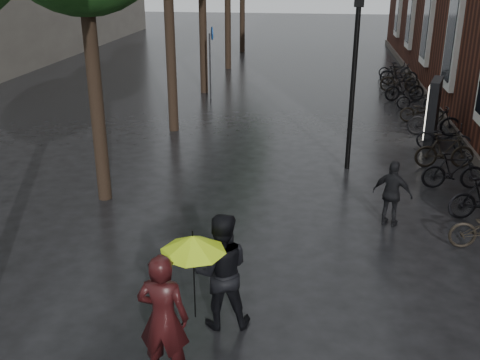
% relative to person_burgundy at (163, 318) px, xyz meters
% --- Properties ---
extents(person_burgundy, '(0.71, 0.47, 1.91)m').
position_rel_person_burgundy_xyz_m(person_burgundy, '(0.00, 0.00, 0.00)').
color(person_burgundy, black).
rests_on(person_burgundy, ground).
extents(person_black, '(1.05, 0.89, 1.91)m').
position_rel_person_burgundy_xyz_m(person_black, '(0.55, 1.32, -0.00)').
color(person_black, black).
rests_on(person_black, ground).
extents(lime_umbrella, '(0.96, 0.96, 1.42)m').
position_rel_person_burgundy_xyz_m(lime_umbrella, '(0.26, 0.76, 0.74)').
color(lime_umbrella, black).
rests_on(lime_umbrella, ground).
extents(pedestrian_walking, '(0.93, 0.67, 1.47)m').
position_rel_person_burgundy_xyz_m(pedestrian_walking, '(3.59, 5.38, -0.22)').
color(pedestrian_walking, black).
rests_on(pedestrian_walking, ground).
extents(parked_bicycles, '(2.04, 18.53, 1.04)m').
position_rel_person_burgundy_xyz_m(parked_bicycles, '(5.57, 13.51, -0.49)').
color(parked_bicycles, black).
rests_on(parked_bicycles, ground).
extents(ad_lightbox, '(0.31, 1.35, 2.03)m').
position_rel_person_burgundy_xyz_m(ad_lightbox, '(5.48, 11.67, 0.06)').
color(ad_lightbox, black).
rests_on(ad_lightbox, ground).
extents(lamp_post, '(0.24, 0.24, 4.71)m').
position_rel_person_burgundy_xyz_m(lamp_post, '(2.80, 8.91, 1.90)').
color(lamp_post, black).
rests_on(lamp_post, ground).
extents(cycle_sign, '(0.16, 0.53, 2.94)m').
position_rel_person_burgundy_xyz_m(cycle_sign, '(-2.52, 16.79, 0.99)').
color(cycle_sign, '#262628').
rests_on(cycle_sign, ground).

